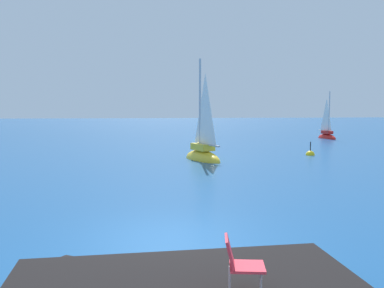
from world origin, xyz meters
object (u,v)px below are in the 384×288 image
sailboat_near (203,154)px  marker_buoy (310,155)px  sailboat_far (327,136)px  beach_chair (239,261)px

sailboat_near → marker_buoy: sailboat_near is taller
marker_buoy → sailboat_far: bearing=63.4°
sailboat_far → marker_buoy: 13.41m
sailboat_near → beach_chair: size_ratio=7.97×
sailboat_far → beach_chair: (-14.48, -31.88, 0.70)m
sailboat_near → marker_buoy: bearing=-100.4°
beach_chair → marker_buoy: (8.47, 19.89, -0.95)m
sailboat_far → beach_chair: 35.02m
beach_chair → sailboat_near: bearing=93.3°
beach_chair → marker_buoy: 21.64m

